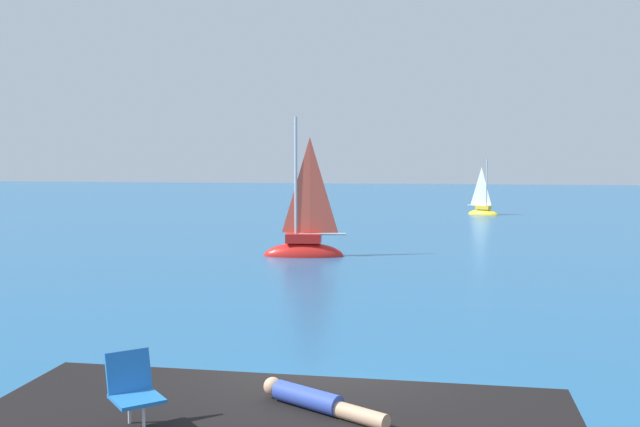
{
  "coord_description": "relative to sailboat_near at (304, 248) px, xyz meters",
  "views": [
    {
      "loc": [
        1.36,
        -10.26,
        4.04
      ],
      "look_at": [
        -1.99,
        13.63,
        1.97
      ],
      "focal_mm": 41.14,
      "sensor_mm": 36.0,
      "label": 1
    }
  ],
  "objects": [
    {
      "name": "sailboat_far",
      "position": [
        8.29,
        19.55,
        -0.11
      ],
      "size": [
        2.11,
        1.62,
        3.88
      ],
      "rotation": [
        0.0,
        0.0,
        5.76
      ],
      "color": "yellow",
      "rests_on": "ground"
    },
    {
      "name": "beach_chair",
      "position": [
        1.45,
        -20.26,
        1.21
      ],
      "size": [
        0.75,
        0.76,
        0.8
      ],
      "rotation": [
        0.0,
        0.0,
        5.42
      ],
      "color": "blue",
      "rests_on": "shore_ledge"
    },
    {
      "name": "sailboat_near",
      "position": [
        0.0,
        0.0,
        0.0
      ],
      "size": [
        3.2,
        1.28,
        5.85
      ],
      "rotation": [
        0.0,
        0.0,
        3.22
      ],
      "color": "red",
      "rests_on": "ground"
    },
    {
      "name": "person_sunbather",
      "position": [
        3.31,
        -19.48,
        0.88
      ],
      "size": [
        1.56,
        1.06,
        0.25
      ],
      "rotation": [
        0.0,
        0.0,
        5.73
      ],
      "color": "#334CB2",
      "rests_on": "shore_ledge"
    }
  ]
}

